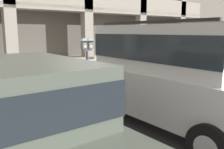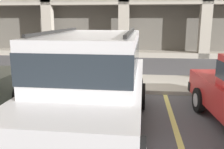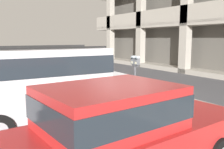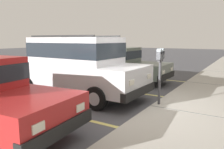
% 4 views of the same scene
% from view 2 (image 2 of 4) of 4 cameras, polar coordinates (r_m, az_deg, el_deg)
% --- Properties ---
extents(ground_plane, '(80.00, 80.00, 0.10)m').
position_cam_2_polar(ground_plane, '(7.49, 0.47, -5.12)').
color(ground_plane, '#4C4C51').
extents(sidewalk, '(40.00, 2.20, 0.12)m').
position_cam_2_polar(sidewalk, '(8.70, 1.39, -1.82)').
color(sidewalk, '#ADA89E').
rests_on(sidewalk, ground_plane).
extents(parking_stall_lines, '(12.28, 4.80, 0.01)m').
position_cam_2_polar(parking_stall_lines, '(6.16, 13.39, -8.98)').
color(parking_stall_lines, '#DBD16B').
rests_on(parking_stall_lines, ground_plane).
extents(silver_suv, '(2.06, 4.80, 2.03)m').
position_cam_2_polar(silver_suv, '(4.80, -4.17, -1.28)').
color(silver_suv, silver).
rests_on(silver_suv, ground_plane).
extents(parking_meter_near, '(0.35, 0.12, 1.55)m').
position_cam_2_polar(parking_meter_near, '(7.57, -1.18, 5.32)').
color(parking_meter_near, '#47474C').
rests_on(parking_meter_near, sidewalk).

